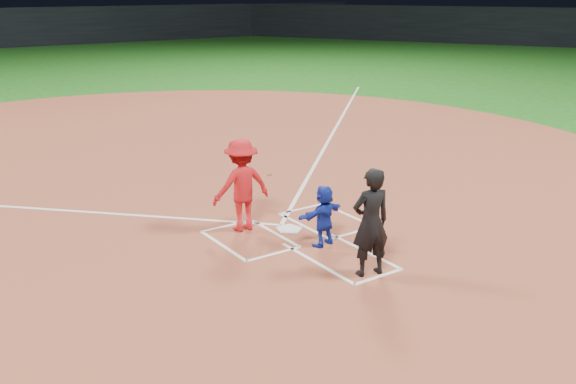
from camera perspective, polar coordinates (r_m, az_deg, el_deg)
ground at (r=13.53m, az=0.10°, el=-3.38°), size 120.00×120.00×0.00m
home_plate_dirt at (r=18.54m, az=-10.44°, el=2.25°), size 28.00×28.00×0.01m
stadium_wall_right at (r=60.06m, az=21.29°, el=13.53°), size 31.04×52.56×3.20m
home_plate at (r=13.52m, az=0.10°, el=-3.31°), size 0.60×0.60×0.02m
catcher at (r=12.54m, az=3.21°, el=-2.11°), size 1.18×0.55×1.23m
umpire at (r=11.22m, az=7.36°, el=-2.70°), size 0.79×0.60×1.96m
chalk_markings at (r=17.91m, az=-9.50°, el=1.77°), size 28.35×17.32×0.01m
batter_at_plate at (r=13.25m, az=-4.15°, el=0.61°), size 1.52×0.91×1.94m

